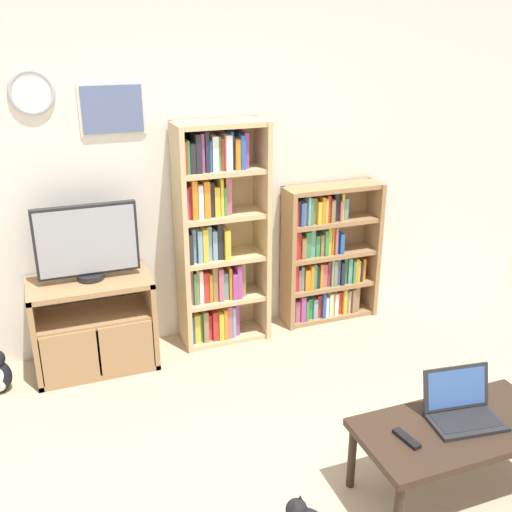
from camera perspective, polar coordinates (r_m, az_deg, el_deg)
wall_back at (r=4.45m, az=-6.13°, el=8.10°), size 6.22×0.09×2.60m
tv_stand at (r=4.38m, az=-15.18°, el=-6.33°), size 0.83×0.46×0.67m
television at (r=4.17m, az=-15.80°, el=1.22°), size 0.68×0.18×0.53m
bookshelf_tall at (r=4.43m, az=-3.85°, el=1.80°), size 0.66×0.32×1.68m
bookshelf_short at (r=4.89m, az=6.60°, el=-0.11°), size 0.80×0.25×1.13m
coffee_table at (r=3.33m, az=18.65°, el=-15.64°), size 1.04×0.51×0.41m
laptop at (r=3.33m, az=19.01°, el=-13.46°), size 0.40×0.31×0.25m
remote_near_laptop at (r=3.13m, az=14.15°, el=-16.51°), size 0.07×0.16×0.02m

